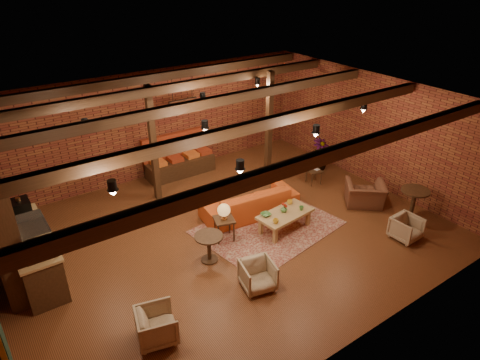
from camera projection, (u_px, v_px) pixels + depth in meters
floor at (227, 234)px, 10.39m from camera, size 10.00×10.00×0.00m
ceiling at (225, 107)px, 8.91m from camera, size 10.00×8.00×0.02m
wall_back at (152, 125)px, 12.57m from camera, size 10.00×0.02×3.20m
wall_front at (364, 270)px, 6.73m from camera, size 10.00×0.02×3.20m
wall_right at (373, 130)px, 12.17m from camera, size 0.02×8.00×3.20m
ceiling_beams at (225, 113)px, 8.97m from camera, size 9.80×6.40×0.22m
ceiling_pipe at (189, 104)px, 10.24m from camera, size 9.60×0.12×0.12m
post_left at (153, 145)px, 11.24m from camera, size 0.16×0.16×3.20m
post_right at (269, 126)px, 12.52m from camera, size 0.16×0.16×3.20m
service_counter at (31, 244)px, 8.68m from camera, size 0.80×2.50×1.60m
plant_counter at (29, 221)px, 8.68m from camera, size 0.35×0.39×0.30m
shelving_hutch at (3, 232)px, 8.37m from camera, size 0.52×2.00×2.40m
chalkboard_menu at (2, 341)px, 5.48m from camera, size 0.08×0.96×1.46m
banquette at (180, 159)px, 13.05m from camera, size 2.10×0.70×1.00m
service_sign at (183, 104)px, 11.87m from camera, size 0.86×0.06×0.30m
ceiling_spotlights at (225, 123)px, 9.07m from camera, size 6.40×4.40×0.28m
rug at (268, 227)px, 10.65m from camera, size 3.58×2.95×0.01m
sofa at (249, 202)px, 11.05m from camera, size 2.60×1.25×0.73m
coffee_table at (285, 215)px, 10.38m from camera, size 1.46×0.84×0.73m
side_table_lamp at (224, 213)px, 9.88m from camera, size 0.57×0.57×0.96m
round_table_left at (209, 244)px, 9.29m from camera, size 0.63×0.63×0.66m
armchair_a at (157, 324)px, 7.38m from camera, size 0.77×0.80×0.69m
armchair_b at (258, 274)px, 8.57m from camera, size 0.76×0.73×0.66m
armchair_right at (365, 190)px, 11.44m from camera, size 1.18×1.14×0.87m
side_table_book at (314, 171)px, 12.55m from camera, size 0.46×0.46×0.46m
round_table_right at (414, 200)px, 10.78m from camera, size 0.70×0.70×0.83m
armchair_far at (407, 227)px, 10.10m from camera, size 0.64×0.60×0.63m
plant_tall at (323, 124)px, 12.95m from camera, size 1.75×1.75×2.97m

